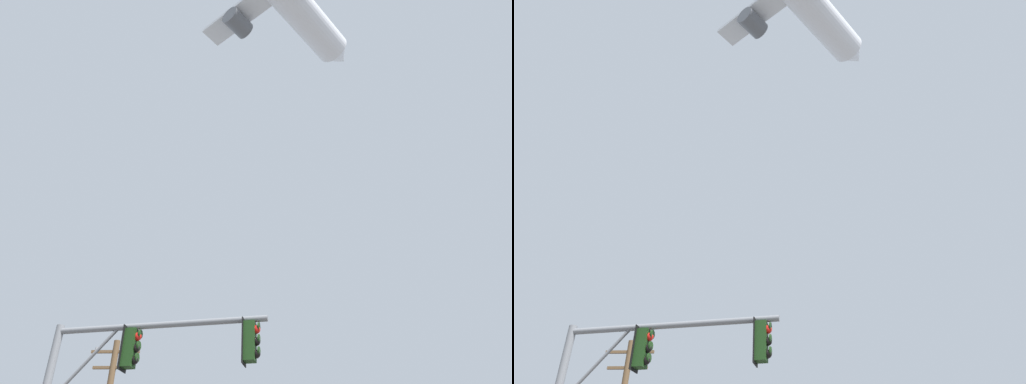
% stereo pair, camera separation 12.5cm
% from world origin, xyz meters
% --- Properties ---
extents(signal_pole_near, '(5.35, 1.09, 5.62)m').
position_xyz_m(signal_pole_near, '(-4.29, 7.12, 4.23)').
color(signal_pole_near, slate).
rests_on(signal_pole_near, ground).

